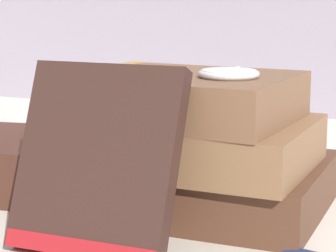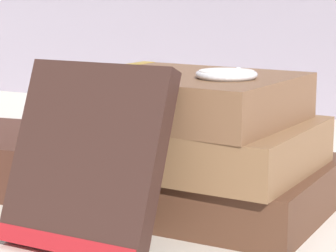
% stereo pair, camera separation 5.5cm
% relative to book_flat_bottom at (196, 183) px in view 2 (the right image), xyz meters
% --- Properties ---
extents(ground_plane, '(3.00, 3.00, 0.00)m').
position_rel_book_flat_bottom_xyz_m(ground_plane, '(-0.03, -0.03, -0.02)').
color(ground_plane, beige).
extents(book_flat_bottom, '(0.20, 0.16, 0.04)m').
position_rel_book_flat_bottom_xyz_m(book_flat_bottom, '(0.00, 0.00, 0.00)').
color(book_flat_bottom, '#4C2D1E').
rests_on(book_flat_bottom, ground_plane).
extents(book_flat_middle, '(0.19, 0.15, 0.04)m').
position_rel_book_flat_bottom_xyz_m(book_flat_middle, '(0.00, -0.02, 0.04)').
color(book_flat_middle, brown).
rests_on(book_flat_middle, book_flat_bottom).
extents(book_flat_top, '(0.18, 0.15, 0.04)m').
position_rel_book_flat_bottom_xyz_m(book_flat_top, '(-0.01, -0.02, 0.08)').
color(book_flat_top, brown).
rests_on(book_flat_top, book_flat_middle).
extents(book_leaning_front, '(0.11, 0.06, 0.13)m').
position_rel_book_flat_bottom_xyz_m(book_leaning_front, '(-0.02, -0.12, 0.04)').
color(book_leaning_front, '#331E19').
rests_on(book_leaning_front, ground_plane).
extents(pocket_watch, '(0.05, 0.05, 0.01)m').
position_rel_book_flat_bottom_xyz_m(pocket_watch, '(0.04, -0.03, 0.10)').
color(pocket_watch, silver).
rests_on(pocket_watch, book_flat_top).
extents(reading_glasses, '(0.09, 0.04, 0.00)m').
position_rel_book_flat_bottom_xyz_m(reading_glasses, '(-0.09, 0.12, -0.02)').
color(reading_glasses, black).
rests_on(reading_glasses, ground_plane).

